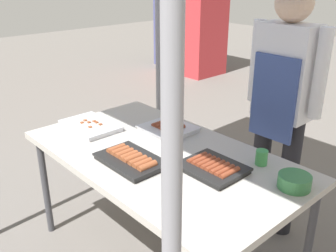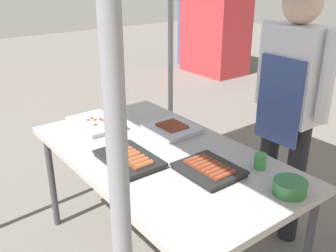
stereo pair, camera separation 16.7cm
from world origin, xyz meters
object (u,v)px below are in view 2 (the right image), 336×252
object	(u,v)px
stall_table	(161,161)
neighbor_stall_right	(208,19)
tray_meat_skewers	(96,123)
drink_cup_near_edge	(260,161)
tray_spring_rolls	(172,128)
vendor_woman	(290,98)
condiment_bowl	(290,187)
neighbor_stall_left	(216,16)
tray_pork_links	(209,169)
tray_grilled_sausages	(129,158)

from	to	relation	value
stall_table	neighbor_stall_right	xyz separation A→B (m)	(-3.54, 3.63, 0.17)
tray_meat_skewers	drink_cup_near_edge	size ratio (longest dim) A/B	4.71
stall_table	tray_spring_rolls	distance (m)	0.32
neighbor_stall_right	vendor_woman	bearing A→B (deg)	-36.72
stall_table	condiment_bowl	bearing A→B (deg)	17.93
stall_table	neighbor_stall_left	world-z (taller)	neighbor_stall_left
condiment_bowl	vendor_woman	xyz separation A→B (m)	(-0.45, 0.58, 0.19)
condiment_bowl	vendor_woman	world-z (taller)	vendor_woman
condiment_bowl	drink_cup_near_edge	distance (m)	0.25
tray_pork_links	tray_grilled_sausages	bearing A→B (deg)	-143.15
drink_cup_near_edge	neighbor_stall_right	xyz separation A→B (m)	(-3.99, 3.32, 0.08)
vendor_woman	tray_meat_skewers	bearing A→B (deg)	48.13
tray_meat_skewers	neighbor_stall_right	distance (m)	4.76
drink_cup_near_edge	tray_meat_skewers	bearing A→B (deg)	-158.53
tray_spring_rolls	vendor_woman	xyz separation A→B (m)	(0.44, 0.57, 0.20)
tray_meat_skewers	tray_spring_rolls	distance (m)	0.51
tray_pork_links	neighbor_stall_right	bearing A→B (deg)	137.34
tray_meat_skewers	condiment_bowl	distance (m)	1.31
tray_spring_rolls	neighbor_stall_left	world-z (taller)	neighbor_stall_left
tray_pork_links	vendor_woman	bearing A→B (deg)	96.99
stall_table	tray_pork_links	distance (m)	0.34
stall_table	tray_grilled_sausages	distance (m)	0.21
condiment_bowl	drink_cup_near_edge	bearing A→B (deg)	162.05
drink_cup_near_edge	tray_grilled_sausages	bearing A→B (deg)	-132.96
condiment_bowl	neighbor_stall_left	size ratio (longest dim) A/B	0.08
tray_grilled_sausages	condiment_bowl	xyz separation A→B (m)	(0.71, 0.42, 0.01)
stall_table	tray_meat_skewers	size ratio (longest dim) A/B	4.17
tray_meat_skewers	stall_table	bearing A→B (deg)	10.14
tray_meat_skewers	vendor_woman	bearing A→B (deg)	48.13
tray_grilled_sausages	tray_meat_skewers	size ratio (longest dim) A/B	0.97
tray_pork_links	tray_spring_rolls	xyz separation A→B (m)	(-0.53, 0.18, -0.00)
vendor_woman	condiment_bowl	bearing A→B (deg)	128.00
tray_spring_rolls	vendor_woman	bearing A→B (deg)	52.39
tray_grilled_sausages	drink_cup_near_edge	distance (m)	0.69
stall_table	drink_cup_near_edge	distance (m)	0.55
stall_table	tray_grilled_sausages	size ratio (longest dim) A/B	4.29
drink_cup_near_edge	neighbor_stall_left	bearing A→B (deg)	138.89
tray_grilled_sausages	drink_cup_near_edge	size ratio (longest dim) A/B	4.58
tray_meat_skewers	neighbor_stall_left	bearing A→B (deg)	126.17
tray_grilled_sausages	neighbor_stall_left	bearing A→B (deg)	130.82
tray_meat_skewers	vendor_woman	distance (m)	1.24
vendor_woman	tray_grilled_sausages	bearing A→B (deg)	75.90
vendor_woman	neighbor_stall_right	xyz separation A→B (m)	(-3.78, 2.82, -0.10)
neighbor_stall_left	tray_pork_links	bearing A→B (deg)	-44.19
tray_meat_skewers	condiment_bowl	bearing A→B (deg)	14.46
condiment_bowl	vendor_woman	distance (m)	0.76
stall_table	tray_grilled_sausages	bearing A→B (deg)	-94.14
tray_pork_links	vendor_woman	size ratio (longest dim) A/B	0.19
stall_table	tray_spring_rolls	size ratio (longest dim) A/B	5.23
stall_table	neighbor_stall_right	world-z (taller)	neighbor_stall_right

